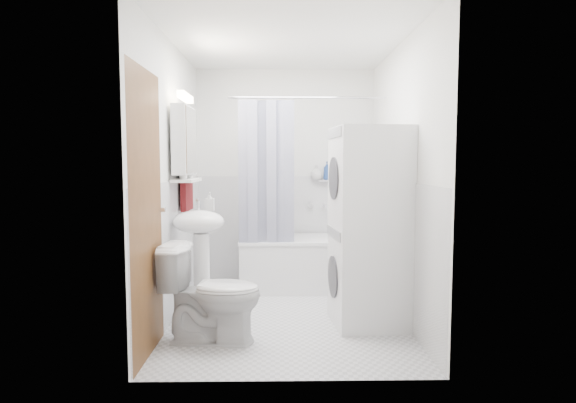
{
  "coord_description": "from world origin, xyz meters",
  "views": [
    {
      "loc": [
        -0.06,
        -4.19,
        1.36
      ],
      "look_at": [
        0.01,
        0.15,
        1.0
      ],
      "focal_mm": 30.0,
      "sensor_mm": 36.0,
      "label": 1
    }
  ],
  "objects_px": {
    "bathtub": "(307,260)",
    "toilet": "(212,294)",
    "washer_dryer": "(369,227)",
    "sink": "(200,239)"
  },
  "relations": [
    {
      "from": "bathtub",
      "to": "sink",
      "type": "distance_m",
      "value": 1.46
    },
    {
      "from": "washer_dryer",
      "to": "toilet",
      "type": "relative_size",
      "value": 2.2
    },
    {
      "from": "sink",
      "to": "washer_dryer",
      "type": "height_order",
      "value": "washer_dryer"
    },
    {
      "from": "bathtub",
      "to": "sink",
      "type": "bearing_deg",
      "value": -134.51
    },
    {
      "from": "toilet",
      "to": "sink",
      "type": "bearing_deg",
      "value": 23.81
    },
    {
      "from": "bathtub",
      "to": "toilet",
      "type": "xyz_separation_m",
      "value": [
        -0.81,
        -1.54,
        0.06
      ]
    },
    {
      "from": "washer_dryer",
      "to": "toilet",
      "type": "distance_m",
      "value": 1.38
    },
    {
      "from": "bathtub",
      "to": "washer_dryer",
      "type": "relative_size",
      "value": 0.87
    },
    {
      "from": "bathtub",
      "to": "toilet",
      "type": "bearing_deg",
      "value": -117.67
    },
    {
      "from": "sink",
      "to": "toilet",
      "type": "relative_size",
      "value": 1.39
    }
  ]
}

